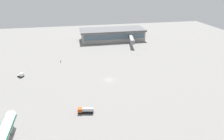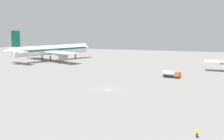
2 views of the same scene
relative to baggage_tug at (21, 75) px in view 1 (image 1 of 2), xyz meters
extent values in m
plane|color=gray|center=(-47.98, 13.24, -1.16)|extent=(288.00, 288.00, 0.00)
cube|color=#9E9993|center=(-65.18, -64.76, 3.05)|extent=(55.29, 21.23, 8.41)
cube|color=#4C6070|center=(-65.18, -53.93, 4.25)|extent=(53.07, 0.30, 4.32)
cube|color=#59595B|center=(-65.18, -64.76, 7.85)|extent=(57.50, 22.08, 1.44)
cone|color=white|center=(-6.17, 41.30, 3.47)|extent=(3.69, 3.88, 3.67)
cylinder|color=black|center=(-6.21, 47.72, 0.19)|extent=(0.46, 0.46, 2.70)
cube|color=black|center=(0.25, -0.16, -0.61)|extent=(3.72, 3.34, 0.30)
cube|color=white|center=(-0.34, 0.22, 0.34)|extent=(2.55, 2.58, 1.60)
cube|color=#3F596B|center=(-1.02, 0.67, 0.66)|extent=(0.94, 1.38, 0.90)
cube|color=white|center=(1.00, -0.65, -0.21)|extent=(2.21, 2.36, 0.50)
cylinder|color=black|center=(-1.21, -0.34, -0.76)|extent=(0.83, 0.69, 0.80)
cylinder|color=black|center=(-0.17, 1.25, -0.76)|extent=(0.83, 0.69, 0.80)
cylinder|color=black|center=(0.66, -1.57, -0.76)|extent=(0.83, 0.69, 0.80)
cylinder|color=black|center=(1.70, 0.02, -0.76)|extent=(0.83, 0.69, 0.80)
cube|color=black|center=(-33.32, 40.20, -0.61)|extent=(6.55, 3.08, 0.30)
cube|color=#BF4C19|center=(-31.11, 39.77, 0.34)|extent=(2.13, 2.21, 1.60)
cube|color=#3F596B|center=(-30.31, 39.61, 0.66)|extent=(0.39, 1.58, 0.90)
cylinder|color=#B7B7BC|center=(-34.20, 40.38, 0.44)|extent=(4.76, 2.64, 1.80)
cylinder|color=black|center=(-30.97, 40.71, -0.76)|extent=(0.84, 0.45, 0.80)
cylinder|color=black|center=(-31.34, 38.84, -0.76)|extent=(0.84, 0.45, 0.80)
cylinder|color=black|center=(-35.30, 41.56, -0.76)|extent=(0.84, 0.45, 0.80)
cylinder|color=black|center=(-35.66, 39.70, -0.76)|extent=(0.84, 0.45, 0.80)
cylinder|color=#1E2338|center=(-20.92, -18.06, -0.73)|extent=(0.38, 0.38, 0.85)
cylinder|color=yellow|center=(-20.92, -18.06, -0.01)|extent=(0.45, 0.45, 0.60)
sphere|color=tan|center=(-20.92, -18.06, 0.40)|extent=(0.22, 0.22, 0.22)
cylinder|color=yellow|center=(-20.68, -18.11, -0.01)|extent=(0.10, 0.10, 0.54)
cylinder|color=yellow|center=(-21.15, -18.01, -0.01)|extent=(0.10, 0.10, 0.54)
cube|color=#9E9993|center=(-77.40, -45.15, 4.04)|extent=(5.69, 16.74, 2.80)
cylinder|color=slate|center=(-76.30, -39.46, 0.74)|extent=(0.90, 0.90, 3.80)
cube|color=slate|center=(-75.64, -36.04, 4.04)|extent=(3.52, 2.95, 3.08)
cone|color=#EA590C|center=(-84.88, -30.58, -0.86)|extent=(0.44, 0.44, 0.60)
cone|color=#EA590C|center=(-74.88, -19.76, -0.86)|extent=(0.44, 0.44, 0.60)
camera|label=1|loc=(-31.21, 107.10, 48.60)|focal=31.51mm
camera|label=2|loc=(-18.57, -68.97, 17.72)|focal=48.47mm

